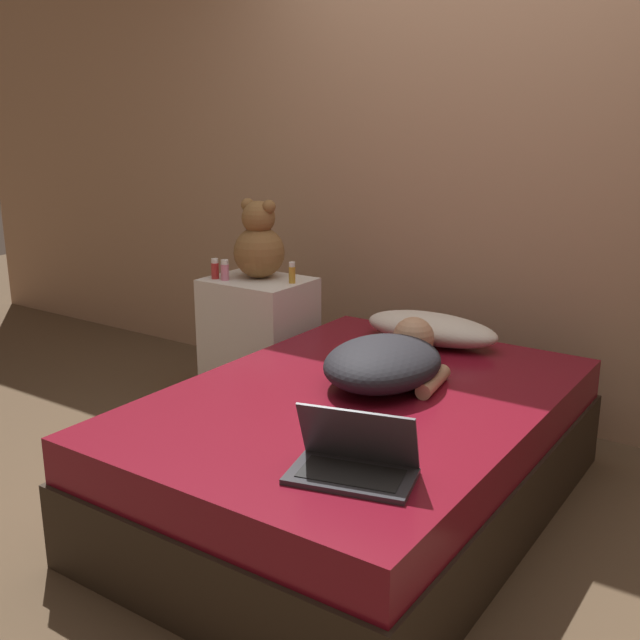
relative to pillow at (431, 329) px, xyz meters
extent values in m
plane|color=brown|center=(0.07, -0.73, -0.54)|extent=(12.00, 12.00, 0.00)
cube|color=tan|center=(0.07, 0.49, 0.76)|extent=(8.00, 0.06, 2.60)
cube|color=#2D2319|center=(0.07, -0.73, -0.39)|extent=(1.31, 1.87, 0.31)
cube|color=maroon|center=(0.07, -0.73, -0.15)|extent=(1.28, 1.83, 0.16)
cube|color=silver|center=(-0.90, -0.13, -0.20)|extent=(0.50, 0.40, 0.68)
ellipsoid|color=beige|center=(0.00, 0.00, 0.00)|extent=(0.63, 0.28, 0.14)
ellipsoid|color=black|center=(0.08, -0.59, 0.02)|extent=(0.51, 0.63, 0.17)
sphere|color=tan|center=(0.03, -0.23, 0.02)|extent=(0.18, 0.18, 0.18)
cylinder|color=tan|center=(0.27, -0.53, -0.04)|extent=(0.10, 0.26, 0.06)
cube|color=#333338|center=(0.40, -1.32, -0.06)|extent=(0.40, 0.29, 0.02)
cube|color=black|center=(0.40, -1.32, -0.05)|extent=(0.32, 0.21, 0.00)
cube|color=#333338|center=(0.38, -1.26, 0.04)|extent=(0.36, 0.17, 0.19)
cube|color=black|center=(0.38, -1.26, 0.04)|extent=(0.32, 0.15, 0.16)
sphere|color=brown|center=(-0.91, -0.10, 0.27)|extent=(0.26, 0.26, 0.26)
sphere|color=brown|center=(-0.91, -0.10, 0.45)|extent=(0.17, 0.17, 0.17)
sphere|color=brown|center=(-0.98, -0.10, 0.50)|extent=(0.07, 0.07, 0.07)
sphere|color=brown|center=(-0.84, -0.10, 0.50)|extent=(0.07, 0.07, 0.07)
cylinder|color=pink|center=(-1.02, -0.24, 0.18)|extent=(0.04, 0.04, 0.08)
cylinder|color=white|center=(-1.02, -0.24, 0.23)|extent=(0.04, 0.04, 0.02)
cylinder|color=gold|center=(-0.70, -0.11, 0.18)|extent=(0.03, 0.03, 0.08)
cylinder|color=white|center=(-0.70, -0.11, 0.24)|extent=(0.03, 0.03, 0.02)
cylinder|color=#B72D2D|center=(-1.08, -0.24, 0.18)|extent=(0.04, 0.04, 0.08)
cylinder|color=white|center=(-1.08, -0.24, 0.23)|extent=(0.04, 0.04, 0.02)
camera|label=1|loc=(1.42, -2.97, 0.94)|focal=42.00mm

